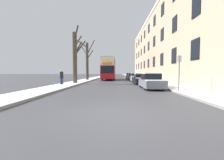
{
  "coord_description": "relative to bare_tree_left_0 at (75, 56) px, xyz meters",
  "views": [
    {
      "loc": [
        0.16,
        -5.37,
        1.49
      ],
      "look_at": [
        -0.71,
        20.81,
        0.2
      ],
      "focal_mm": 24.0,
      "sensor_mm": 36.0,
      "label": 1
    }
  ],
  "objects": [
    {
      "name": "ground_plane",
      "position": [
        5.29,
        -14.18,
        -3.67
      ],
      "size": [
        320.0,
        320.0,
        0.0
      ],
      "primitive_type": "plane",
      "color": "#424247"
    },
    {
      "name": "sidewalk_left",
      "position": [
        -0.38,
        38.82,
        -3.59
      ],
      "size": [
        2.51,
        130.0,
        0.16
      ],
      "color": "gray",
      "rests_on": "ground"
    },
    {
      "name": "sidewalk_right",
      "position": [
        10.97,
        38.82,
        -3.59
      ],
      "size": [
        2.51,
        130.0,
        0.16
      ],
      "color": "gray",
      "rests_on": "ground"
    },
    {
      "name": "terrace_facade_right",
      "position": [
        16.72,
        12.93,
        3.22
      ],
      "size": [
        9.1,
        49.16,
        13.78
      ],
      "color": "tan",
      "rests_on": "ground"
    },
    {
      "name": "bare_tree_left_0",
      "position": [
        0.0,
        0.0,
        0.0
      ],
      "size": [
        1.34,
        2.89,
        7.42
      ],
      "color": "#423A30",
      "rests_on": "ground"
    },
    {
      "name": "bare_tree_left_1",
      "position": [
        -0.29,
        9.03,
        0.35
      ],
      "size": [
        4.21,
        2.93,
        8.29
      ],
      "color": "#423A30",
      "rests_on": "ground"
    },
    {
      "name": "double_decker_bus",
      "position": [
        3.76,
        12.49,
        -1.17
      ],
      "size": [
        2.57,
        11.75,
        4.42
      ],
      "color": "red",
      "rests_on": "ground"
    },
    {
      "name": "parked_car_0",
      "position": [
        8.64,
        -5.46,
        -3.0
      ],
      "size": [
        1.71,
        4.35,
        1.45
      ],
      "color": "slate",
      "rests_on": "ground"
    },
    {
      "name": "parked_car_1",
      "position": [
        8.64,
        0.44,
        -3.02
      ],
      "size": [
        1.82,
        4.49,
        1.39
      ],
      "color": "black",
      "rests_on": "ground"
    },
    {
      "name": "parked_car_2",
      "position": [
        8.64,
        6.24,
        -2.99
      ],
      "size": [
        1.74,
        4.57,
        1.47
      ],
      "color": "#9EA3AD",
      "rests_on": "ground"
    },
    {
      "name": "parked_car_3",
      "position": [
        8.64,
        11.92,
        -3.02
      ],
      "size": [
        1.84,
        4.02,
        1.41
      ],
      "color": "#474C56",
      "rests_on": "ground"
    },
    {
      "name": "parked_car_4",
      "position": [
        8.64,
        17.47,
        -3.0
      ],
      "size": [
        1.84,
        4.57,
        1.44
      ],
      "color": "#474C56",
      "rests_on": "ground"
    },
    {
      "name": "oncoming_van",
      "position": [
        3.26,
        34.88,
        -2.41
      ],
      "size": [
        2.1,
        5.78,
        2.33
      ],
      "color": "#9EA3AD",
      "rests_on": "ground"
    },
    {
      "name": "pedestrian_left_sidewalk",
      "position": [
        -0.87,
        -2.69,
        -2.67
      ],
      "size": [
        0.4,
        0.4,
        1.82
      ],
      "rotation": [
        0.0,
        0.0,
        3.09
      ],
      "color": "navy",
      "rests_on": "ground"
    },
    {
      "name": "street_sign_post",
      "position": [
        10.01,
        -8.43,
        -2.1
      ],
      "size": [
        0.32,
        0.07,
        2.75
      ],
      "color": "#4C4F54",
      "rests_on": "ground"
    }
  ]
}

